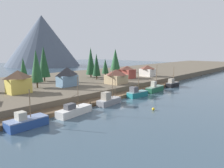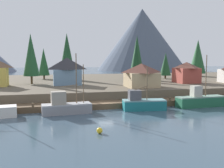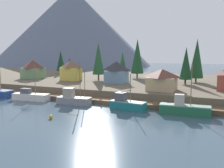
# 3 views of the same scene
# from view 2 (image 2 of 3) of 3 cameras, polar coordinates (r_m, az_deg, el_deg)

# --- Properties ---
(ground_plane) EXTENTS (400.00, 400.00, 1.00)m
(ground_plane) POSITION_cam_2_polar(r_m,az_deg,el_deg) (63.41, -5.32, -2.67)
(ground_plane) COLOR #384C5B
(dock) EXTENTS (80.00, 4.00, 1.60)m
(dock) POSITION_cam_2_polar(r_m,az_deg,el_deg) (45.76, -1.83, -4.61)
(dock) COLOR brown
(dock) RESTS_ON ground_plane
(shoreline_bank) EXTENTS (400.00, 56.00, 2.50)m
(shoreline_bank) POSITION_cam_2_polar(r_m,az_deg,el_deg) (74.99, -6.75, -0.05)
(shoreline_bank) COLOR brown
(shoreline_bank) RESTS_ON ground_plane
(mountain_central_peak) EXTENTS (68.04, 68.04, 46.13)m
(mountain_central_peak) POSITION_cam_2_polar(r_m,az_deg,el_deg) (199.60, 6.68, 9.75)
(mountain_central_peak) COLOR #475160
(mountain_central_peak) RESTS_ON ground_plane
(fishing_boat_grey) EXTENTS (7.81, 3.06, 9.50)m
(fishing_boat_grey) POSITION_cam_2_polar(r_m,az_deg,el_deg) (41.09, -10.38, -4.89)
(fishing_boat_grey) COLOR gray
(fishing_boat_grey) RESTS_ON ground_plane
(fishing_boat_teal) EXTENTS (7.36, 3.36, 7.34)m
(fishing_boat_teal) POSITION_cam_2_polar(r_m,az_deg,el_deg) (43.75, 6.80, -4.23)
(fishing_boat_teal) COLOR #196B70
(fishing_boat_teal) RESTS_ON ground_plane
(fishing_boat_green) EXTENTS (9.21, 2.84, 9.32)m
(fishing_boat_green) POSITION_cam_2_polar(r_m,az_deg,el_deg) (49.04, 19.01, -3.44)
(fishing_boat_green) COLOR #1E5B3D
(fishing_boat_green) RESTS_ON ground_plane
(house_blue) EXTENTS (6.68, 4.22, 6.41)m
(house_blue) POSITION_cam_2_polar(r_m,az_deg,el_deg) (60.96, -9.94, 2.87)
(house_blue) COLOR #6689A8
(house_blue) RESTS_ON shoreline_bank
(house_red) EXTENTS (5.46, 6.01, 5.31)m
(house_red) POSITION_cam_2_polar(r_m,az_deg,el_deg) (68.21, 16.21, 2.53)
(house_red) COLOR #9E4238
(house_red) RESTS_ON shoreline_bank
(house_tan) EXTENTS (6.75, 6.46, 5.12)m
(house_tan) POSITION_cam_2_polar(r_m,az_deg,el_deg) (56.13, 6.56, 2.00)
(house_tan) COLOR tan
(house_tan) RESTS_ON shoreline_bank
(conifer_near_left) EXTENTS (4.23, 4.23, 13.11)m
(conifer_near_left) POSITION_cam_2_polar(r_m,az_deg,el_deg) (76.72, 5.56, 6.43)
(conifer_near_left) COLOR #4C3823
(conifer_near_left) RESTS_ON shoreline_bank
(conifer_mid_left) EXTENTS (3.43, 3.43, 10.52)m
(conifer_mid_left) POSITION_cam_2_polar(r_m,az_deg,el_deg) (70.28, 5.39, 5.47)
(conifer_mid_left) COLOR #4C3823
(conifer_mid_left) RESTS_ON shoreline_bank
(conifer_mid_right) EXTENTS (5.67, 5.67, 12.72)m
(conifer_mid_right) POSITION_cam_2_polar(r_m,az_deg,el_deg) (94.51, 18.52, 5.81)
(conifer_mid_right) COLOR #4C3823
(conifer_mid_right) RESTS_ON shoreline_bank
(conifer_back_left) EXTENTS (3.40, 3.40, 7.98)m
(conifer_back_left) POSITION_cam_2_polar(r_m,az_deg,el_deg) (80.52, 11.82, 4.35)
(conifer_back_left) COLOR #4C3823
(conifer_back_left) RESTS_ON shoreline_bank
(conifer_centre) EXTENTS (3.87, 3.87, 12.21)m
(conifer_centre) POSITION_cam_2_polar(r_m,az_deg,el_deg) (65.47, -17.59, 6.19)
(conifer_centre) COLOR #4C3823
(conifer_centre) RESTS_ON shoreline_bank
(conifer_far_left) EXTENTS (3.35, 3.35, 9.25)m
(conifer_far_left) POSITION_cam_2_polar(r_m,az_deg,el_deg) (79.75, -14.95, 4.77)
(conifer_far_left) COLOR #4C3823
(conifer_far_left) RESTS_ON shoreline_bank
(conifer_far_right) EXTENTS (4.52, 4.52, 13.63)m
(conifer_far_right) POSITION_cam_2_polar(r_m,az_deg,el_deg) (76.99, -9.99, 6.70)
(conifer_far_right) COLOR #4C3823
(conifer_far_right) RESTS_ON shoreline_bank
(channel_buoy) EXTENTS (0.70, 0.70, 0.70)m
(channel_buoy) POSITION_cam_2_polar(r_m,az_deg,el_deg) (30.21, -2.78, -10.30)
(channel_buoy) COLOR gold
(channel_buoy) RESTS_ON ground_plane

